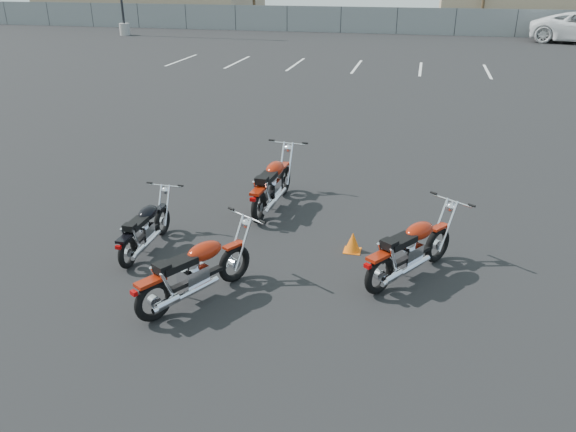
% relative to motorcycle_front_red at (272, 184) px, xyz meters
% --- Properties ---
extents(ground, '(120.00, 120.00, 0.00)m').
position_rel_motorcycle_front_red_xyz_m(ground, '(0.53, -2.37, -0.49)').
color(ground, black).
rests_on(ground, ground).
extents(motorcycle_front_red, '(0.85, 2.20, 1.07)m').
position_rel_motorcycle_front_red_xyz_m(motorcycle_front_red, '(0.00, 0.00, 0.00)').
color(motorcycle_front_red, black).
rests_on(motorcycle_front_red, ground).
extents(motorcycle_second_black, '(0.70, 1.80, 0.88)m').
position_rel_motorcycle_front_red_xyz_m(motorcycle_second_black, '(-1.59, -2.26, -0.09)').
color(motorcycle_second_black, black).
rests_on(motorcycle_second_black, ground).
extents(motorcycle_third_red, '(1.41, 1.97, 1.02)m').
position_rel_motorcycle_front_red_xyz_m(motorcycle_third_red, '(-0.19, -3.51, -0.02)').
color(motorcycle_third_red, black).
rests_on(motorcycle_third_red, ground).
extents(motorcycle_rear_red, '(1.54, 1.94, 1.03)m').
position_rel_motorcycle_front_red_xyz_m(motorcycle_rear_red, '(2.73, -2.15, -0.02)').
color(motorcycle_rear_red, black).
rests_on(motorcycle_rear_red, ground).
extents(training_cone_near, '(0.28, 0.28, 0.34)m').
position_rel_motorcycle_front_red_xyz_m(training_cone_near, '(1.78, -1.50, -0.32)').
color(training_cone_near, orange).
rests_on(training_cone_near, ground).
extents(chainlink_fence, '(80.06, 0.06, 1.80)m').
position_rel_motorcycle_front_red_xyz_m(chainlink_fence, '(0.53, 32.63, 0.41)').
color(chainlink_fence, slate).
rests_on(chainlink_fence, ground).
extents(tan_building_east, '(14.40, 9.40, 3.70)m').
position_rel_motorcycle_front_red_xyz_m(tan_building_east, '(10.53, 41.63, 1.37)').
color(tan_building_east, tan).
rests_on(tan_building_east, ground).
extents(parking_line_stripes, '(15.12, 4.00, 0.01)m').
position_rel_motorcycle_front_red_xyz_m(parking_line_stripes, '(-1.97, 17.63, -0.49)').
color(parking_line_stripes, silver).
rests_on(parking_line_stripes, ground).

